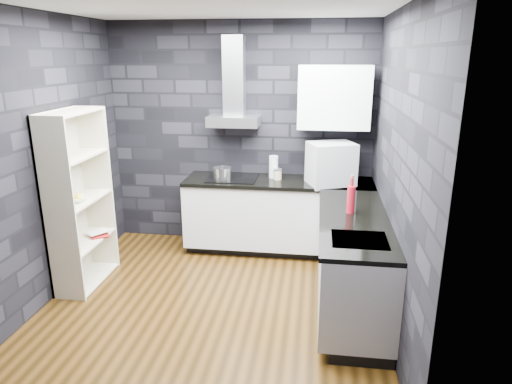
% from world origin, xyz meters
% --- Properties ---
extents(ground, '(3.20, 3.20, 0.00)m').
position_xyz_m(ground, '(0.00, 0.00, 0.00)').
color(ground, '#43290D').
extents(ceiling, '(3.20, 3.20, 0.00)m').
position_xyz_m(ceiling, '(0.00, 0.00, 2.70)').
color(ceiling, white).
extents(wall_back, '(3.20, 0.05, 2.70)m').
position_xyz_m(wall_back, '(0.00, 1.62, 1.35)').
color(wall_back, black).
rests_on(wall_back, ground).
extents(wall_front, '(3.20, 0.05, 2.70)m').
position_xyz_m(wall_front, '(0.00, -1.62, 1.35)').
color(wall_front, black).
rests_on(wall_front, ground).
extents(wall_left, '(0.05, 3.20, 2.70)m').
position_xyz_m(wall_left, '(-1.62, 0.00, 1.35)').
color(wall_left, black).
rests_on(wall_left, ground).
extents(wall_right, '(0.05, 3.20, 2.70)m').
position_xyz_m(wall_right, '(1.62, 0.00, 1.35)').
color(wall_right, black).
rests_on(wall_right, ground).
extents(toekick_back, '(2.18, 0.50, 0.10)m').
position_xyz_m(toekick_back, '(0.50, 1.34, 0.05)').
color(toekick_back, black).
rests_on(toekick_back, ground).
extents(toekick_right, '(0.50, 1.78, 0.10)m').
position_xyz_m(toekick_right, '(1.34, 0.10, 0.05)').
color(toekick_right, black).
rests_on(toekick_right, ground).
extents(counter_back_cab, '(2.20, 0.60, 0.76)m').
position_xyz_m(counter_back_cab, '(0.50, 1.30, 0.48)').
color(counter_back_cab, silver).
rests_on(counter_back_cab, ground).
extents(counter_right_cab, '(0.60, 1.80, 0.76)m').
position_xyz_m(counter_right_cab, '(1.30, 0.10, 0.48)').
color(counter_right_cab, silver).
rests_on(counter_right_cab, ground).
extents(counter_back_top, '(2.20, 0.62, 0.04)m').
position_xyz_m(counter_back_top, '(0.50, 1.29, 0.88)').
color(counter_back_top, black).
rests_on(counter_back_top, counter_back_cab).
extents(counter_right_top, '(0.62, 1.80, 0.04)m').
position_xyz_m(counter_right_top, '(1.29, 0.10, 0.88)').
color(counter_right_top, black).
rests_on(counter_right_top, counter_right_cab).
extents(counter_corner_top, '(0.62, 0.62, 0.04)m').
position_xyz_m(counter_corner_top, '(1.30, 1.30, 0.88)').
color(counter_corner_top, black).
rests_on(counter_corner_top, counter_right_cab).
extents(hood_body, '(0.60, 0.34, 0.12)m').
position_xyz_m(hood_body, '(-0.05, 1.43, 1.56)').
color(hood_body, '#A8A9AD').
rests_on(hood_body, wall_back).
extents(hood_chimney, '(0.24, 0.20, 0.90)m').
position_xyz_m(hood_chimney, '(-0.05, 1.50, 2.07)').
color(hood_chimney, '#A8A9AD').
rests_on(hood_chimney, hood_body).
extents(upper_cabinet, '(0.80, 0.35, 0.70)m').
position_xyz_m(upper_cabinet, '(1.10, 1.43, 1.85)').
color(upper_cabinet, white).
rests_on(upper_cabinet, wall_back).
extents(cooktop, '(0.58, 0.50, 0.01)m').
position_xyz_m(cooktop, '(-0.05, 1.30, 0.91)').
color(cooktop, black).
rests_on(cooktop, counter_back_top).
extents(sink_rim, '(0.44, 0.40, 0.01)m').
position_xyz_m(sink_rim, '(1.30, -0.40, 0.89)').
color(sink_rim, '#A8A9AD').
rests_on(sink_rim, counter_right_top).
extents(pot, '(0.27, 0.27, 0.12)m').
position_xyz_m(pot, '(-0.15, 1.21, 0.97)').
color(pot, silver).
rests_on(pot, cooktop).
extents(glass_vase, '(0.11, 0.11, 0.26)m').
position_xyz_m(glass_vase, '(0.43, 1.40, 1.03)').
color(glass_vase, silver).
rests_on(glass_vase, counter_back_top).
extents(storage_jar, '(0.09, 0.09, 0.11)m').
position_xyz_m(storage_jar, '(0.49, 1.32, 0.96)').
color(storage_jar, tan).
rests_on(storage_jar, counter_back_top).
extents(utensil_crock, '(0.14, 0.14, 0.14)m').
position_xyz_m(utensil_crock, '(0.84, 1.35, 0.97)').
color(utensil_crock, silver).
rests_on(utensil_crock, counter_back_top).
extents(appliance_garage, '(0.59, 0.53, 0.49)m').
position_xyz_m(appliance_garage, '(1.10, 1.22, 1.12)').
color(appliance_garage, '#B5B7BC').
rests_on(appliance_garage, counter_back_top).
extents(red_bottle, '(0.09, 0.09, 0.26)m').
position_xyz_m(red_bottle, '(1.26, 0.24, 1.03)').
color(red_bottle, '#AB1422').
rests_on(red_bottle, counter_right_top).
extents(bookshelf, '(0.49, 0.85, 1.80)m').
position_xyz_m(bookshelf, '(-1.42, 0.25, 0.90)').
color(bookshelf, beige).
rests_on(bookshelf, ground).
extents(fruit_bowl, '(0.25, 0.25, 0.05)m').
position_xyz_m(fruit_bowl, '(-1.42, 0.18, 0.94)').
color(fruit_bowl, white).
rests_on(fruit_bowl, bookshelf).
extents(book_red, '(0.17, 0.12, 0.25)m').
position_xyz_m(book_red, '(-1.42, 0.37, 0.57)').
color(book_red, maroon).
rests_on(book_red, bookshelf).
extents(book_second, '(0.14, 0.11, 0.21)m').
position_xyz_m(book_second, '(-1.41, 0.46, 0.59)').
color(book_second, '#B2B2B2').
rests_on(book_second, bookshelf).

